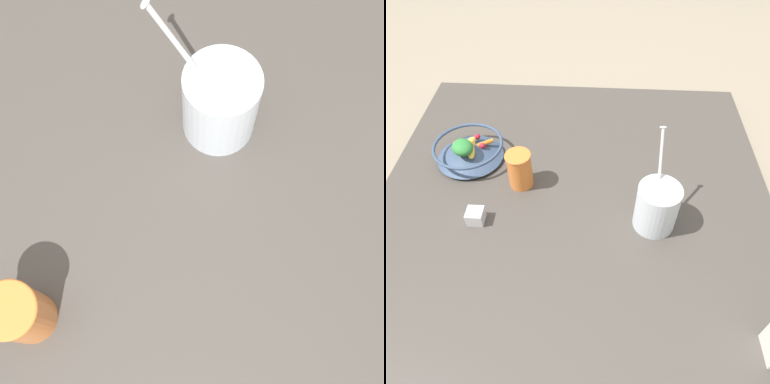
% 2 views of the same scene
% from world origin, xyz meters
% --- Properties ---
extents(ground_plane, '(6.00, 6.00, 0.00)m').
position_xyz_m(ground_plane, '(0.00, 0.00, 0.00)').
color(ground_plane, gray).
extents(countertop, '(1.17, 1.17, 0.05)m').
position_xyz_m(countertop, '(0.00, 0.00, 0.02)').
color(countertop, '#47423D').
rests_on(countertop, ground_plane).
extents(yogurt_tub, '(0.17, 0.11, 0.26)m').
position_xyz_m(yogurt_tub, '(0.09, 0.23, 0.12)').
color(yogurt_tub, silver).
rests_on(yogurt_tub, countertop).
extents(drinking_cup, '(0.08, 0.08, 0.12)m').
position_xyz_m(drinking_cup, '(-0.04, -0.16, 0.11)').
color(drinking_cup, orange).
rests_on(drinking_cup, countertop).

